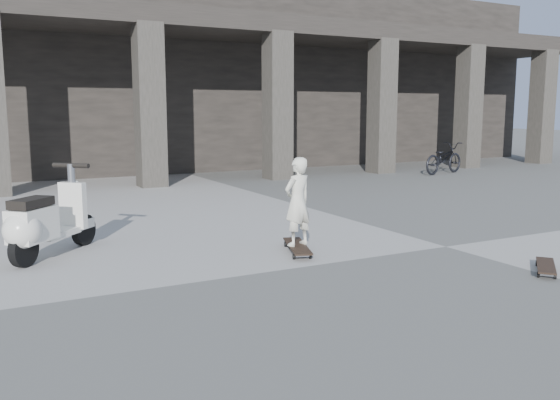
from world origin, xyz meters
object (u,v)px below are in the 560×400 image
skateboard_spare (546,266)px  scooter (40,224)px  bicycle (444,158)px  child (298,202)px  longboard (297,247)px

skateboard_spare → scooter: scooter is taller
skateboard_spare → bicycle: size_ratio=0.40×
child → bicycle: 11.02m
child → bicycle: size_ratio=0.66×
longboard → scooter: 3.32m
longboard → skateboard_spare: bearing=-116.8°
skateboard_spare → scooter: bearing=106.5°
child → scooter: size_ratio=0.89×
longboard → bicycle: 11.03m
scooter → longboard: bearing=-67.1°
bicycle → longboard: bearing=112.8°
scooter → child: bearing=-67.1°
longboard → child: 0.61m
longboard → child: (0.00, 0.00, 0.61)m
child → scooter: child is taller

